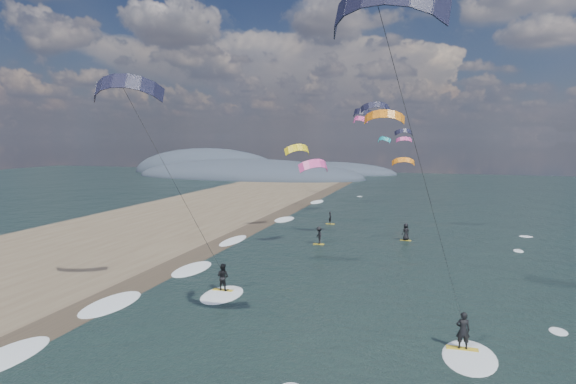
% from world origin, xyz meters
% --- Properties ---
extents(ground, '(260.00, 260.00, 0.00)m').
position_xyz_m(ground, '(0.00, 0.00, 0.00)').
color(ground, black).
rests_on(ground, ground).
extents(sand_strip, '(26.00, 240.00, 0.00)m').
position_xyz_m(sand_strip, '(-24.00, 10.00, 0.00)').
color(sand_strip, brown).
rests_on(sand_strip, ground).
extents(wet_sand_strip, '(3.00, 240.00, 0.00)m').
position_xyz_m(wet_sand_strip, '(-12.00, 10.00, 0.00)').
color(wet_sand_strip, '#382D23').
rests_on(wet_sand_strip, ground).
extents(coastal_hills, '(80.00, 41.00, 15.00)m').
position_xyz_m(coastal_hills, '(-44.84, 107.86, 0.00)').
color(coastal_hills, '#3D4756').
rests_on(coastal_hills, ground).
extents(kitesurfer_near_a, '(8.13, 8.88, 17.03)m').
position_xyz_m(kitesurfer_near_a, '(7.02, 0.61, 13.34)').
color(kitesurfer_near_a, gold).
rests_on(kitesurfer_near_a, ground).
extents(kitesurfer_near_b, '(7.31, 8.67, 14.93)m').
position_xyz_m(kitesurfer_near_b, '(-7.78, 6.30, 9.98)').
color(kitesurfer_near_b, gold).
rests_on(kitesurfer_near_b, ground).
extents(far_kitesurfers, '(10.70, 12.48, 1.80)m').
position_xyz_m(far_kitesurfers, '(0.22, 30.02, 0.89)').
color(far_kitesurfers, gold).
rests_on(far_kitesurfers, ground).
extents(bg_kite_field, '(12.83, 65.40, 8.93)m').
position_xyz_m(bg_kite_field, '(0.17, 53.42, 11.58)').
color(bg_kite_field, '#D83F8C').
rests_on(bg_kite_field, ground).
extents(shoreline_surf, '(2.40, 79.40, 0.11)m').
position_xyz_m(shoreline_surf, '(-10.80, 14.75, 0.00)').
color(shoreline_surf, white).
rests_on(shoreline_surf, ground).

